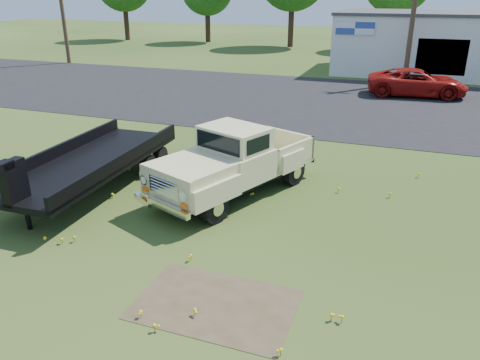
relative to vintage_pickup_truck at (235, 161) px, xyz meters
The scene contains 10 objects.
ground 2.25m from the vintage_pickup_truck, 89.91° to the right, with size 140.00×140.00×0.00m, color #254115.
asphalt_lot 13.02m from the vintage_pickup_truck, 89.99° to the left, with size 90.00×14.00×0.02m, color black.
dirt_patch_a 5.33m from the vintage_pickup_truck, 73.31° to the right, with size 3.00×2.00×0.01m, color #463825.
dirt_patch_b 2.69m from the vintage_pickup_truck, 143.36° to the left, with size 2.20×1.60×0.01m, color #463825.
commercial_building 25.71m from the vintage_pickup_truck, 76.49° to the left, with size 14.20×8.20×4.15m.
utility_pole_west 29.94m from the vintage_pickup_truck, 137.74° to the left, with size 1.60×0.30×9.00m.
utility_pole_mid 20.70m from the vintage_pickup_truck, 78.67° to the left, with size 1.60×0.30×9.00m.
vintage_pickup_truck is the anchor object (origin of this frame).
flatbed_trailer 4.27m from the vintage_pickup_truck, 164.61° to the right, with size 2.37×7.11×1.94m, color black, non-canonical shape.
red_pickup 16.84m from the vintage_pickup_truck, 73.68° to the left, with size 2.45×5.32×1.48m, color maroon.
Camera 1 is at (4.46, -9.72, 5.54)m, focal length 35.00 mm.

